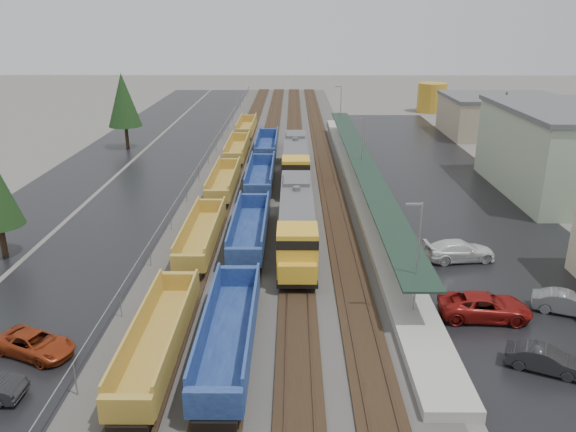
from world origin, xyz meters
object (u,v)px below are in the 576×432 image
Objects in this scene: well_string_blue at (242,272)px; parked_car_east_c at (460,251)px; storage_tank at (432,98)px; parked_car_east_a at (545,360)px; well_string_yellow at (202,235)px; locomotive_trail at (295,160)px; parked_car_east_b at (485,307)px; locomotive_lead at (297,221)px; parked_car_west_c at (35,344)px; parked_car_east_e at (567,303)px.

well_string_blue is 17.81m from parked_car_east_c.
storage_tank reaches higher than parked_car_east_a.
locomotive_trail is at bearing 69.33° from well_string_yellow.
well_string_yellow is 23.29m from parked_car_east_b.
locomotive_trail is 3.32× the size of parked_car_east_b.
locomotive_lead is 8.10m from well_string_yellow.
parked_car_west_c is 27.83m from parked_car_east_b.
parked_car_east_c is (17.11, 4.95, -0.41)m from well_string_blue.
locomotive_trail is at bearing 50.90° from parked_car_east_e.
locomotive_trail is at bearing 21.27° from parked_car_east_c.
storage_tank reaches higher than locomotive_lead.
parked_car_west_c is at bearing 120.61° from parked_car_east_e.
parked_car_west_c is at bearing 112.08° from parked_car_east_a.
parked_car_east_b is (-15.95, -83.95, -2.09)m from storage_tank.
storage_tank is 1.03× the size of parked_car_east_c.
well_string_blue is 16.73m from parked_car_east_b.
storage_tank is (28.13, 51.12, 0.53)m from locomotive_trail.
well_string_blue reaches higher than parked_car_east_e.
locomotive_lead is 4.01× the size of parked_car_west_c.
parked_car_east_a is 0.73× the size of parked_car_east_c.
parked_car_east_c is at bearing 50.88° from parked_car_east_e.
storage_tank reaches higher than parked_car_west_c.
well_string_yellow is at bearing 88.89° from parked_car_east_e.
locomotive_lead reaches higher than well_string_yellow.
well_string_yellow is 1.13× the size of well_string_blue.
parked_car_east_a is at bearing -99.16° from storage_tank.
well_string_yellow is at bearing 75.70° from parked_car_east_c.
parked_car_east_e is (4.19, 6.41, 0.04)m from parked_car_east_a.
parked_car_east_a is 0.70× the size of parked_car_east_b.
well_string_yellow is 17.64m from parked_car_west_c.
locomotive_lead reaches higher than parked_car_east_a.
parked_car_east_b is 1.35× the size of parked_car_east_e.
parked_car_west_c is at bearing 107.88° from parked_car_east_c.
parked_car_east_e is at bearing -32.07° from locomotive_lead.
well_string_yellow is 8.39m from well_string_blue.
parked_car_east_b is 1.04× the size of parked_car_east_c.
locomotive_lead is at bearing 49.06° from parked_car_east_b.
locomotive_lead is at bearing 70.89° from parked_car_east_c.
locomotive_trail is 0.18× the size of well_string_yellow.
locomotive_trail is 40.97m from parked_car_east_a.
parked_car_east_b is 5.70m from parked_car_east_e.
parked_car_east_e reaches higher than parked_car_west_c.
locomotive_trail is 35.05m from parked_car_east_b.
well_string_yellow is at bearing -110.67° from locomotive_trail.
storage_tank is 1.19× the size of parked_car_west_c.
well_string_yellow is 19.07× the size of storage_tank.
parked_car_west_c is (-11.30, -8.67, -0.55)m from well_string_blue.
well_string_yellow is (-8.00, -21.21, -1.23)m from locomotive_trail.
well_string_blue is (-4.00, -28.59, -1.15)m from locomotive_trail.
storage_tank reaches higher than parked_car_east_c.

